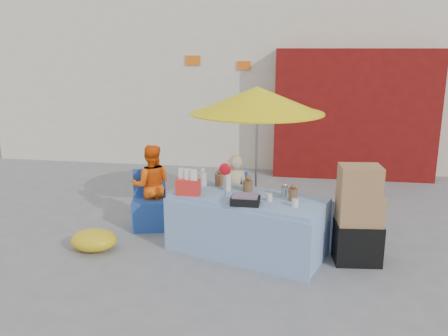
% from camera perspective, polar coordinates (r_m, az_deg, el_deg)
% --- Properties ---
extents(ground, '(80.00, 80.00, 0.00)m').
position_cam_1_polar(ground, '(6.34, -1.91, -10.09)').
color(ground, slate).
rests_on(ground, ground).
extents(backdrop, '(14.00, 8.00, 7.80)m').
position_cam_1_polar(backdrop, '(13.20, 6.91, 16.32)').
color(backdrop, silver).
rests_on(backdrop, ground).
extents(market_table, '(2.19, 1.52, 1.21)m').
position_cam_1_polar(market_table, '(6.22, 2.83, -6.68)').
color(market_table, '#80A0CD').
rests_on(market_table, ground).
extents(chair_left, '(0.58, 0.57, 0.85)m').
position_cam_1_polar(chair_left, '(7.16, -8.96, -5.15)').
color(chair_left, '#22479C').
rests_on(chair_left, ground).
extents(chair_right, '(0.58, 0.57, 0.85)m').
position_cam_1_polar(chair_right, '(6.88, 1.03, -5.78)').
color(chair_right, '#22479C').
rests_on(chair_right, ground).
extents(vendor_orange, '(0.70, 0.60, 1.23)m').
position_cam_1_polar(vendor_orange, '(7.17, -8.71, -2.08)').
color(vendor_orange, '#FB5B0D').
rests_on(vendor_orange, ground).
extents(vendor_beige, '(0.47, 0.36, 1.13)m').
position_cam_1_polar(vendor_beige, '(6.91, 1.23, -3.00)').
color(vendor_beige, beige).
rests_on(vendor_beige, ground).
extents(umbrella, '(1.90, 1.90, 2.09)m').
position_cam_1_polar(umbrella, '(6.75, 4.02, 8.09)').
color(umbrella, gray).
rests_on(umbrella, ground).
extents(box_stack, '(0.61, 0.52, 1.24)m').
position_cam_1_polar(box_stack, '(6.11, 15.86, -5.82)').
color(box_stack, black).
rests_on(box_stack, ground).
extents(tarp_bundle, '(0.68, 0.57, 0.28)m').
position_cam_1_polar(tarp_bundle, '(6.58, -15.38, -8.36)').
color(tarp_bundle, gold).
rests_on(tarp_bundle, ground).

